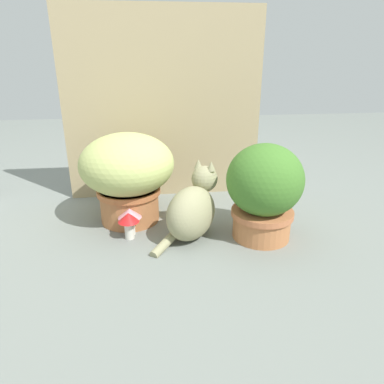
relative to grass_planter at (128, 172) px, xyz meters
name	(u,v)px	position (x,y,z in m)	size (l,w,h in m)	color
ground_plane	(162,235)	(0.14, -0.17, -0.23)	(6.00, 6.00, 0.00)	slate
cardboard_backdrop	(163,107)	(0.18, 0.32, 0.24)	(0.99, 0.03, 0.93)	tan
grass_planter	(128,172)	(0.00, 0.00, 0.00)	(0.41, 0.41, 0.40)	#AB693D
leafy_planter	(264,190)	(0.55, -0.23, -0.02)	(0.30, 0.30, 0.39)	#B77144
cat	(193,209)	(0.27, -0.19, -0.11)	(0.32, 0.32, 0.32)	gray
mushroom_ornament_red	(129,221)	(0.00, -0.18, -0.15)	(0.09, 0.09, 0.11)	silver
mushroom_ornament_pink	(130,216)	(0.01, -0.14, -0.14)	(0.10, 0.10, 0.12)	silver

